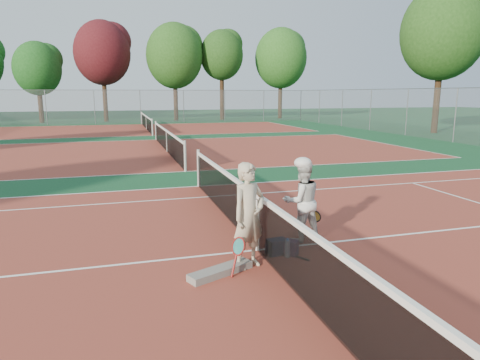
% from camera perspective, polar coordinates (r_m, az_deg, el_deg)
% --- Properties ---
extents(ground, '(130.00, 130.00, 0.00)m').
position_cam_1_polar(ground, '(7.63, 2.33, -9.35)').
color(ground, '#103D20').
rests_on(ground, ground).
extents(court_main, '(23.77, 10.97, 0.01)m').
position_cam_1_polar(court_main, '(7.63, 2.33, -9.33)').
color(court_main, maroon).
rests_on(court_main, ground).
extents(court_far_a, '(23.77, 10.97, 0.01)m').
position_cam_1_polar(court_far_a, '(20.56, -9.69, 3.76)').
color(court_far_a, maroon).
rests_on(court_far_a, ground).
extents(court_far_b, '(23.77, 10.97, 0.01)m').
position_cam_1_polar(court_far_b, '(33.94, -12.35, 6.65)').
color(court_far_b, maroon).
rests_on(court_far_b, ground).
extents(net_main, '(0.10, 10.98, 1.02)m').
position_cam_1_polar(net_main, '(7.46, 2.36, -5.69)').
color(net_main, black).
rests_on(net_main, ground).
extents(net_far_a, '(0.10, 10.98, 1.02)m').
position_cam_1_polar(net_far_a, '(20.50, -9.74, 5.16)').
color(net_far_a, black).
rests_on(net_far_a, ground).
extents(net_far_b, '(0.10, 10.98, 1.02)m').
position_cam_1_polar(net_far_b, '(33.91, -12.39, 7.50)').
color(net_far_b, black).
rests_on(net_far_b, ground).
extents(fence_back, '(32.00, 0.06, 3.00)m').
position_cam_1_polar(fence_back, '(40.84, -13.15, 9.50)').
color(fence_back, slate).
rests_on(fence_back, ground).
extents(player_a, '(0.73, 0.63, 1.68)m').
position_cam_1_polar(player_a, '(6.69, 1.17, -4.78)').
color(player_a, '#B7A98E').
rests_on(player_a, ground).
extents(player_b, '(0.76, 0.60, 1.51)m').
position_cam_1_polar(player_b, '(7.99, 8.24, -2.80)').
color(player_b, silver).
rests_on(player_b, ground).
extents(racket_red, '(0.35, 0.36, 0.57)m').
position_cam_1_polar(racket_red, '(6.58, -0.22, -10.15)').
color(racket_red, maroon).
rests_on(racket_red, ground).
extents(racket_black_held, '(0.39, 0.39, 0.56)m').
position_cam_1_polar(racket_black_held, '(8.28, 9.91, -5.79)').
color(racket_black_held, black).
rests_on(racket_black_held, ground).
extents(racket_spare, '(0.54, 0.65, 0.03)m').
position_cam_1_polar(racket_spare, '(7.49, 6.13, -9.69)').
color(racket_spare, black).
rests_on(racket_spare, ground).
extents(sports_bag_navy, '(0.37, 0.28, 0.26)m').
position_cam_1_polar(sports_bag_navy, '(7.44, 4.98, -8.86)').
color(sports_bag_navy, black).
rests_on(sports_bag_navy, ground).
extents(sports_bag_purple, '(0.37, 0.35, 0.25)m').
position_cam_1_polar(sports_bag_purple, '(7.45, 6.50, -8.92)').
color(sports_bag_purple, black).
rests_on(sports_bag_purple, ground).
extents(net_cover_canvas, '(1.09, 0.67, 0.11)m').
position_cam_1_polar(net_cover_canvas, '(6.66, -2.60, -12.04)').
color(net_cover_canvas, slate).
rests_on(net_cover_canvas, ground).
extents(water_bottle, '(0.09, 0.09, 0.30)m').
position_cam_1_polar(water_bottle, '(7.31, 6.32, -9.11)').
color(water_bottle, silver).
rests_on(water_bottle, ground).
extents(tree_back_1, '(4.25, 4.25, 7.40)m').
position_cam_1_polar(tree_back_1, '(44.61, -25.41, 13.26)').
color(tree_back_1, '#382314').
rests_on(tree_back_1, ground).
extents(tree_back_maroon, '(5.25, 5.25, 9.49)m').
position_cam_1_polar(tree_back_maroon, '(44.19, -17.90, 15.81)').
color(tree_back_maroon, '#382314').
rests_on(tree_back_maroon, ground).
extents(tree_back_3, '(5.56, 5.56, 9.53)m').
position_cam_1_polar(tree_back_3, '(44.38, -8.74, 16.03)').
color(tree_back_3, '#382314').
rests_on(tree_back_3, ground).
extents(tree_back_4, '(4.38, 4.38, 9.05)m').
position_cam_1_polar(tree_back_4, '(45.41, -2.47, 16.26)').
color(tree_back_4, '#382314').
rests_on(tree_back_4, ground).
extents(tree_back_5, '(5.56, 5.56, 9.62)m').
position_cam_1_polar(tree_back_5, '(48.05, 5.47, 15.84)').
color(tree_back_5, '#382314').
rests_on(tree_back_5, ground).
extents(tree_right_1, '(5.50, 5.50, 9.87)m').
position_cam_1_polar(tree_right_1, '(33.11, 25.42, 17.33)').
color(tree_right_1, '#382314').
rests_on(tree_right_1, ground).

